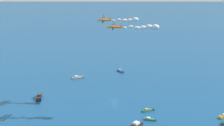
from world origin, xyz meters
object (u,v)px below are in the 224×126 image
(wingwalker_wingman, at_px, (104,16))
(motorboat_near_centre, at_px, (39,98))
(biplane_wingman, at_px, (104,20))
(motorboat_offshore, at_px, (151,119))
(motorboat_outer_ring_a, at_px, (149,110))
(biplane_lead, at_px, (114,27))
(motorboat_inshore, at_px, (121,71))
(motorboat_mid_cluster, at_px, (79,77))
(wingwalker_lead, at_px, (114,22))

(wingwalker_wingman, bearing_deg, motorboat_near_centre, 73.03)
(biplane_wingman, bearing_deg, motorboat_offshore, -179.87)
(motorboat_outer_ring_a, distance_m, biplane_lead, 41.42)
(motorboat_near_centre, relative_size, motorboat_inshore, 1.37)
(motorboat_near_centre, xyz_separation_m, biplane_wingman, (-10.29, -32.20, 38.56))
(motorboat_inshore, relative_size, biplane_wingman, 1.03)
(motorboat_offshore, height_order, motorboat_mid_cluster, motorboat_mid_cluster)
(motorboat_near_centre, bearing_deg, motorboat_outer_ring_a, -137.56)
(motorboat_offshore, bearing_deg, biplane_wingman, 0.13)
(motorboat_mid_cluster, height_order, biplane_lead, biplane_lead)
(motorboat_near_centre, xyz_separation_m, biplane_lead, (-28.78, -26.90, 37.51))
(wingwalker_wingman, bearing_deg, motorboat_inshore, -43.85)
(motorboat_outer_ring_a, height_order, wingwalker_wingman, wingwalker_wingman)
(motorboat_offshore, height_order, wingwalker_wingman, wingwalker_wingman)
(motorboat_inshore, bearing_deg, motorboat_near_centre, 109.68)
(motorboat_outer_ring_a, relative_size, wingwalker_lead, 3.43)
(motorboat_mid_cluster, relative_size, wingwalker_lead, 4.47)
(motorboat_inshore, bearing_deg, motorboat_offshore, 156.73)
(motorboat_mid_cluster, height_order, wingwalker_wingman, wingwalker_wingman)
(motorboat_near_centre, bearing_deg, motorboat_inshore, -70.32)
(biplane_lead, xyz_separation_m, wingwalker_lead, (0.40, -0.24, 2.14))
(motorboat_outer_ring_a, relative_size, biplane_lead, 0.87)
(motorboat_outer_ring_a, xyz_separation_m, biplane_wingman, (31.26, 5.80, 38.85))
(motorboat_offshore, relative_size, wingwalker_wingman, 2.78)
(motorboat_mid_cluster, bearing_deg, motorboat_near_centre, 125.31)
(biplane_wingman, bearing_deg, motorboat_near_centre, 72.27)
(biplane_lead, xyz_separation_m, wingwalker_wingman, (18.88, -5.54, 3.19))
(motorboat_inshore, distance_m, wingwalker_wingman, 61.10)
(motorboat_offshore, relative_size, biplane_lead, 0.71)
(motorboat_near_centre, distance_m, biplane_lead, 54.40)
(biplane_lead, bearing_deg, motorboat_outer_ring_a, -139.01)
(motorboat_inshore, relative_size, motorboat_mid_cluster, 0.90)
(motorboat_offshore, distance_m, motorboat_mid_cluster, 74.46)
(motorboat_inshore, bearing_deg, motorboat_outer_ring_a, 158.10)
(motorboat_mid_cluster, relative_size, motorboat_outer_ring_a, 1.30)
(motorboat_near_centre, relative_size, motorboat_outer_ring_a, 1.62)
(wingwalker_lead, relative_size, biplane_wingman, 0.26)
(wingwalker_lead, height_order, biplane_wingman, biplane_wingman)
(motorboat_offshore, relative_size, motorboat_outer_ring_a, 0.81)
(biplane_lead, bearing_deg, wingwalker_lead, -30.95)
(motorboat_inshore, xyz_separation_m, motorboat_outer_ring_a, (-64.39, 25.88, -0.08))
(wingwalker_lead, bearing_deg, motorboat_near_centre, 43.72)
(motorboat_offshore, relative_size, biplane_wingman, 0.71)
(motorboat_mid_cluster, bearing_deg, motorboat_offshore, 178.95)
(motorboat_outer_ring_a, bearing_deg, motorboat_near_centre, 42.44)
(motorboat_near_centre, bearing_deg, wingwalker_wingman, -106.97)
(motorboat_near_centre, height_order, biplane_lead, biplane_lead)
(motorboat_offshore, height_order, biplane_lead, biplane_lead)
(motorboat_inshore, relative_size, motorboat_outer_ring_a, 1.18)
(motorboat_near_centre, relative_size, wingwalker_wingman, 5.55)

